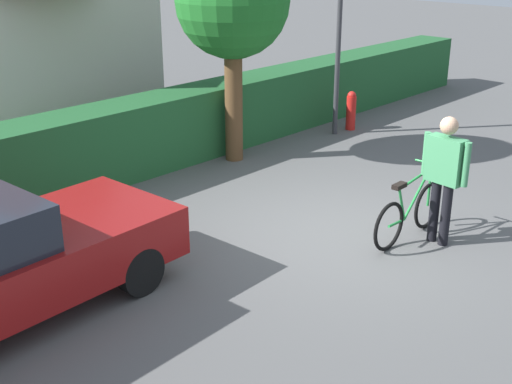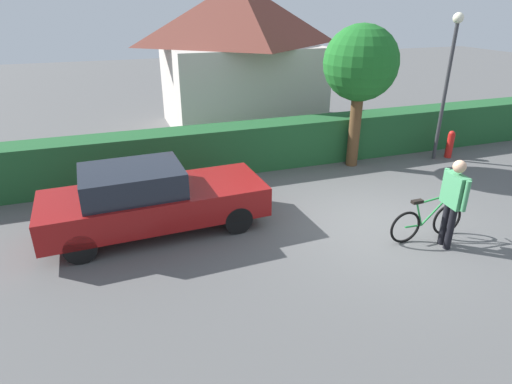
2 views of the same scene
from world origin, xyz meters
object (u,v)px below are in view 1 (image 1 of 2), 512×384
street_lamp (340,2)px  tree_kerbside (232,3)px  person_rider (444,170)px  bicycle (409,213)px  fire_hydrant (351,110)px

street_lamp → tree_kerbside: street_lamp is taller
person_rider → street_lamp: 5.48m
person_rider → bicycle: bearing=114.4°
bicycle → person_rider: (0.16, -0.36, 0.65)m
person_rider → tree_kerbside: size_ratio=0.46×
person_rider → tree_kerbside: tree_kerbside is taller
bicycle → fire_hydrant: size_ratio=2.03×
street_lamp → fire_hydrant: 2.25m
bicycle → person_rider: 0.76m
street_lamp → tree_kerbside: bearing=172.7°
fire_hydrant → street_lamp: bearing=174.0°
street_lamp → fire_hydrant: bearing=-6.0°
bicycle → street_lamp: (3.38, 3.78, 2.24)m
tree_kerbside → fire_hydrant: tree_kerbside is taller
tree_kerbside → fire_hydrant: (3.06, -0.38, -2.34)m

